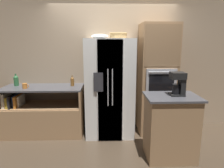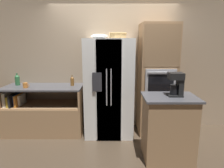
% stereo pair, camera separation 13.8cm
% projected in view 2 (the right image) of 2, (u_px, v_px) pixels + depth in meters
% --- Properties ---
extents(ground_plane, '(20.00, 20.00, 0.00)m').
position_uv_depth(ground_plane, '(114.00, 134.00, 3.93)').
color(ground_plane, '#4C3D2D').
extents(wall_back, '(12.00, 0.06, 2.80)m').
position_uv_depth(wall_back, '(114.00, 61.00, 4.09)').
color(wall_back, tan).
rests_on(wall_back, ground_plane).
extents(counter_left, '(1.50, 0.66, 0.94)m').
position_uv_depth(counter_left, '(45.00, 115.00, 3.96)').
color(counter_left, '#A87F56').
rests_on(counter_left, ground_plane).
extents(refrigerator, '(0.90, 0.76, 1.84)m').
position_uv_depth(refrigerator, '(110.00, 88.00, 3.80)').
color(refrigerator, white).
rests_on(refrigerator, ground_plane).
extents(wall_oven, '(0.67, 0.66, 2.11)m').
position_uv_depth(wall_oven, '(157.00, 80.00, 3.83)').
color(wall_oven, '#A87F56').
rests_on(wall_oven, ground_plane).
extents(island_counter, '(0.79, 0.59, 0.99)m').
position_uv_depth(island_counter, '(169.00, 128.00, 3.02)').
color(island_counter, '#A87F56').
rests_on(island_counter, ground_plane).
extents(wicker_basket, '(0.33, 0.33, 0.11)m').
position_uv_depth(wicker_basket, '(119.00, 35.00, 3.67)').
color(wicker_basket, tan).
rests_on(wicker_basket, refrigerator).
extents(fruit_bowl, '(0.32, 0.32, 0.08)m').
position_uv_depth(fruit_bowl, '(100.00, 36.00, 3.64)').
color(fruit_bowl, white).
rests_on(fruit_bowl, refrigerator).
extents(bottle_tall, '(0.09, 0.09, 0.24)m').
position_uv_depth(bottle_tall, '(18.00, 80.00, 3.93)').
color(bottle_tall, '#33723F').
rests_on(bottle_tall, counter_left).
extents(bottle_short, '(0.07, 0.07, 0.20)m').
position_uv_depth(bottle_short, '(73.00, 81.00, 3.88)').
color(bottle_short, brown).
rests_on(bottle_short, counter_left).
extents(mug, '(0.12, 0.09, 0.09)m').
position_uv_depth(mug, '(26.00, 85.00, 3.71)').
color(mug, orange).
rests_on(mug, counter_left).
extents(coffee_maker, '(0.21, 0.19, 0.35)m').
position_uv_depth(coffee_maker, '(178.00, 83.00, 2.91)').
color(coffee_maker, black).
rests_on(coffee_maker, island_counter).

